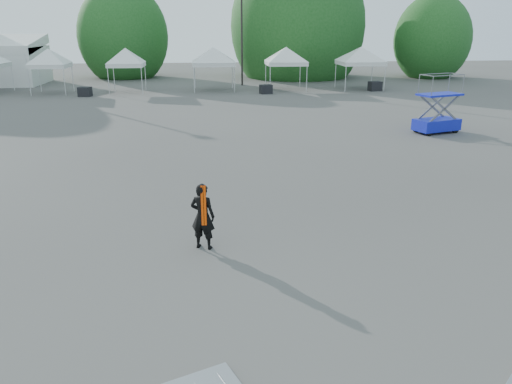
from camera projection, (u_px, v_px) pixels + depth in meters
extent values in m
plane|color=#474442|center=(218.00, 229.00, 12.82)|extent=(120.00, 120.00, 0.00)
cylinder|color=black|center=(242.00, 28.00, 41.77)|extent=(0.16, 0.16, 9.50)
cylinder|color=#382314|center=(126.00, 66.00, 49.43)|extent=(0.36, 0.36, 2.27)
ellipsoid|color=#1A4E1A|center=(123.00, 36.00, 48.53)|extent=(4.16, 4.16, 4.78)
cylinder|color=#382314|center=(297.00, 62.00, 50.01)|extent=(0.36, 0.36, 2.80)
ellipsoid|color=#1A4E1A|center=(297.00, 26.00, 48.91)|extent=(5.12, 5.12, 5.89)
cylinder|color=#382314|center=(429.00, 67.00, 49.47)|extent=(0.36, 0.36, 2.10)
ellipsoid|color=#1A4E1A|center=(432.00, 39.00, 48.64)|extent=(3.84, 3.84, 4.42)
cylinder|color=silver|center=(13.00, 78.00, 39.63)|extent=(0.06, 0.06, 2.00)
cylinder|color=silver|center=(29.00, 82.00, 36.39)|extent=(0.06, 0.06, 2.00)
cylinder|color=silver|center=(64.00, 82.00, 36.63)|extent=(0.06, 0.06, 2.00)
cylinder|color=silver|center=(40.00, 79.00, 38.74)|extent=(0.06, 0.06, 2.00)
cylinder|color=silver|center=(73.00, 78.00, 38.98)|extent=(0.06, 0.06, 2.00)
cube|color=white|center=(50.00, 66.00, 37.34)|extent=(2.69, 2.69, 0.30)
pyramid|color=white|center=(48.00, 48.00, 36.94)|extent=(3.80, 3.80, 1.10)
cylinder|color=silver|center=(108.00, 81.00, 37.28)|extent=(0.06, 0.06, 2.00)
cylinder|color=silver|center=(142.00, 81.00, 37.51)|extent=(0.06, 0.06, 2.00)
cylinder|color=silver|center=(114.00, 78.00, 39.60)|extent=(0.06, 0.06, 2.00)
cylinder|color=silver|center=(145.00, 77.00, 39.84)|extent=(0.06, 0.06, 2.00)
cube|color=white|center=(126.00, 65.00, 38.21)|extent=(2.66, 2.66, 0.30)
pyramid|color=white|center=(125.00, 48.00, 37.82)|extent=(3.77, 3.77, 1.10)
cylinder|color=silver|center=(194.00, 80.00, 38.03)|extent=(0.06, 0.06, 2.00)
cylinder|color=silver|center=(234.00, 79.00, 38.32)|extent=(0.06, 0.06, 2.00)
cylinder|color=silver|center=(195.00, 76.00, 40.93)|extent=(0.06, 0.06, 2.00)
cylinder|color=silver|center=(232.00, 76.00, 41.23)|extent=(0.06, 0.06, 2.00)
cube|color=white|center=(214.00, 64.00, 39.28)|extent=(3.28, 3.28, 0.30)
pyramid|color=white|center=(213.00, 47.00, 38.88)|extent=(4.64, 4.64, 1.10)
cylinder|color=silver|center=(270.00, 79.00, 38.61)|extent=(0.06, 0.06, 2.00)
cylinder|color=silver|center=(307.00, 79.00, 38.88)|extent=(0.06, 0.06, 2.00)
cylinder|color=silver|center=(266.00, 75.00, 41.33)|extent=(0.06, 0.06, 2.00)
cylinder|color=silver|center=(300.00, 75.00, 41.60)|extent=(0.06, 0.06, 2.00)
cube|color=white|center=(286.00, 63.00, 39.76)|extent=(3.08, 3.08, 0.30)
pyramid|color=white|center=(286.00, 47.00, 39.36)|extent=(4.36, 4.36, 1.10)
cylinder|color=silver|center=(346.00, 79.00, 38.72)|extent=(0.06, 0.06, 2.00)
cylinder|color=silver|center=(385.00, 78.00, 39.01)|extent=(0.06, 0.06, 2.00)
cylinder|color=silver|center=(335.00, 75.00, 41.67)|extent=(0.06, 0.06, 2.00)
cylinder|color=silver|center=(372.00, 75.00, 41.97)|extent=(0.06, 0.06, 2.00)
cube|color=white|center=(360.00, 63.00, 40.00)|extent=(3.33, 3.33, 0.30)
pyramid|color=white|center=(361.00, 47.00, 39.60)|extent=(4.71, 4.71, 1.10)
imported|color=black|center=(203.00, 216.00, 11.49)|extent=(0.68, 0.56, 1.59)
cube|color=#FE4405|center=(202.00, 206.00, 11.24)|extent=(0.13, 0.02, 0.95)
cube|color=#0E0CA1|center=(436.00, 124.00, 24.15)|extent=(2.39, 1.71, 0.54)
cube|color=#0E0CA1|center=(440.00, 94.00, 23.69)|extent=(2.29, 1.64, 0.09)
cylinder|color=black|center=(429.00, 133.00, 23.52)|extent=(0.35, 0.23, 0.32)
cylinder|color=black|center=(455.00, 130.00, 24.15)|extent=(0.35, 0.23, 0.32)
cylinder|color=black|center=(416.00, 129.00, 24.30)|extent=(0.35, 0.23, 0.32)
cylinder|color=black|center=(442.00, 126.00, 24.93)|extent=(0.35, 0.23, 0.32)
cube|color=black|center=(85.00, 92.00, 36.45)|extent=(0.99, 0.83, 0.68)
cube|color=black|center=(266.00, 89.00, 37.90)|extent=(1.00, 0.86, 0.67)
cube|color=black|center=(375.00, 86.00, 39.52)|extent=(1.04, 0.87, 0.73)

